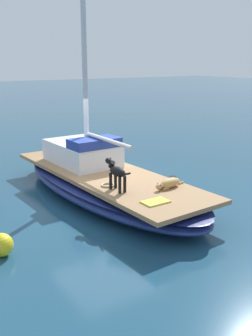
{
  "coord_description": "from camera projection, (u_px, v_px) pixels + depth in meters",
  "views": [
    {
      "loc": [
        -4.9,
        -8.48,
        3.49
      ],
      "look_at": [
        0.0,
        -1.0,
        1.01
      ],
      "focal_mm": 41.75,
      "sensor_mm": 36.0,
      "label": 1
    }
  ],
  "objects": [
    {
      "name": "mooring_buoy",
      "position": [
        1.0,
        245.0,
        7.14
      ],
      "size": [
        0.44,
        0.44,
        0.44
      ],
      "primitive_type": "sphere",
      "color": "yellow",
      "rests_on": "ground"
    },
    {
      "name": "sailboat_main",
      "position": [
        105.0,
        184.0,
        10.27
      ],
      "size": [
        2.86,
        7.35,
        0.66
      ],
      "color": "navy",
      "rests_on": "ground"
    },
    {
      "name": "dog_tan",
      "position": [
        169.0,
        183.0,
        8.94
      ],
      "size": [
        0.95,
        0.36,
        0.22
      ],
      "color": "tan",
      "rests_on": "sailboat_main"
    },
    {
      "name": "deck_towel",
      "position": [
        156.0,
        202.0,
        8.03
      ],
      "size": [
        0.57,
        0.37,
        0.03
      ],
      "primitive_type": "cube",
      "rotation": [
        0.0,
        0.0,
        0.02
      ],
      "color": "#D8D14C",
      "rests_on": "sailboat_main"
    },
    {
      "name": "ground_plane",
      "position": [
        105.0,
        196.0,
        10.36
      ],
      "size": [
        120.0,
        120.0,
        0.0
      ],
      "primitive_type": "plane",
      "color": "navy"
    },
    {
      "name": "cabin_house",
      "position": [
        83.0,
        152.0,
        10.96
      ],
      "size": [
        1.5,
        2.28,
        0.84
      ],
      "color": "silver",
      "rests_on": "sailboat_main"
    },
    {
      "name": "deck_winch",
      "position": [
        173.0,
        181.0,
        9.14
      ],
      "size": [
        0.16,
        0.16,
        0.21
      ],
      "color": "#B7B7BC",
      "rests_on": "sailboat_main"
    },
    {
      "name": "coiled_rope",
      "position": [
        108.0,
        185.0,
        9.08
      ],
      "size": [
        0.32,
        0.32,
        0.04
      ],
      "primitive_type": "torus",
      "color": "beige",
      "rests_on": "sailboat_main"
    },
    {
      "name": "dog_black",
      "position": [
        116.0,
        172.0,
        8.68
      ],
      "size": [
        0.24,
        0.94,
        0.7
      ],
      "color": "black",
      "rests_on": "sailboat_main"
    },
    {
      "name": "mast_main",
      "position": [
        86.0,
        23.0,
        9.78
      ],
      "size": [
        0.14,
        2.27,
        8.22
      ],
      "color": "silver",
      "rests_on": "sailboat_main"
    }
  ]
}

